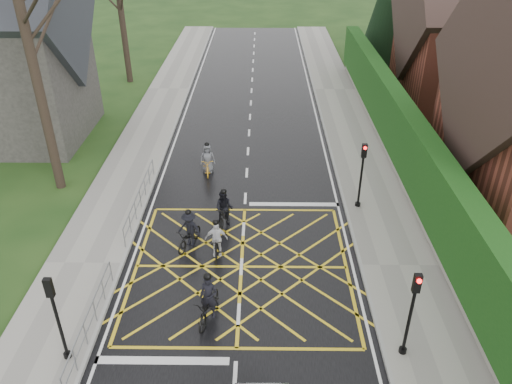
{
  "coord_description": "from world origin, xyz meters",
  "views": [
    {
      "loc": [
        0.73,
        -14.88,
        12.18
      ],
      "look_at": [
        0.52,
        3.41,
        1.3
      ],
      "focal_mm": 35.0,
      "sensor_mm": 36.0,
      "label": 1
    }
  ],
  "objects_px": {
    "cyclist_mid": "(189,233)",
    "cyclist_front": "(216,243)",
    "cyclist_lead": "(208,162)",
    "cyclist_rear": "(209,304)",
    "cyclist_back": "(224,212)"
  },
  "relations": [
    {
      "from": "cyclist_front",
      "to": "cyclist_rear",
      "type": "bearing_deg",
      "value": -92.22
    },
    {
      "from": "cyclist_rear",
      "to": "cyclist_front",
      "type": "distance_m",
      "value": 3.35
    },
    {
      "from": "cyclist_mid",
      "to": "cyclist_lead",
      "type": "relative_size",
      "value": 1.04
    },
    {
      "from": "cyclist_rear",
      "to": "cyclist_front",
      "type": "bearing_deg",
      "value": 103.52
    },
    {
      "from": "cyclist_mid",
      "to": "cyclist_front",
      "type": "height_order",
      "value": "cyclist_mid"
    },
    {
      "from": "cyclist_back",
      "to": "cyclist_mid",
      "type": "relative_size",
      "value": 1.0
    },
    {
      "from": "cyclist_front",
      "to": "cyclist_mid",
      "type": "bearing_deg",
      "value": 147.72
    },
    {
      "from": "cyclist_back",
      "to": "cyclist_front",
      "type": "height_order",
      "value": "cyclist_back"
    },
    {
      "from": "cyclist_lead",
      "to": "cyclist_mid",
      "type": "bearing_deg",
      "value": -97.13
    },
    {
      "from": "cyclist_rear",
      "to": "cyclist_front",
      "type": "relative_size",
      "value": 1.2
    },
    {
      "from": "cyclist_mid",
      "to": "cyclist_front",
      "type": "xyz_separation_m",
      "value": [
        1.13,
        -0.64,
        -0.01
      ]
    },
    {
      "from": "cyclist_back",
      "to": "cyclist_mid",
      "type": "height_order",
      "value": "cyclist_back"
    },
    {
      "from": "cyclist_rear",
      "to": "cyclist_mid",
      "type": "relative_size",
      "value": 1.09
    },
    {
      "from": "cyclist_front",
      "to": "cyclist_lead",
      "type": "height_order",
      "value": "cyclist_lead"
    },
    {
      "from": "cyclist_back",
      "to": "cyclist_lead",
      "type": "bearing_deg",
      "value": 114.25
    }
  ]
}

